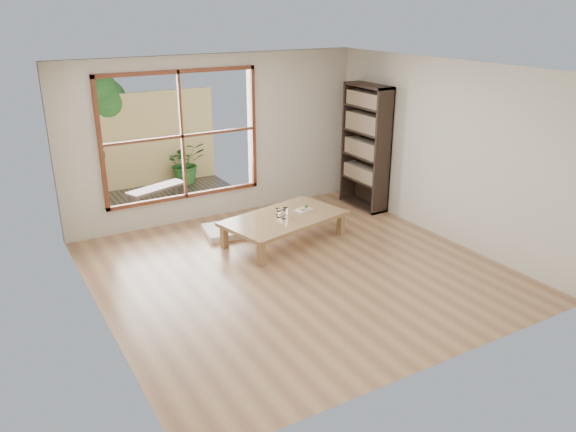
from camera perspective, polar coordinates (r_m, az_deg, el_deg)
name	(u,v)px	position (r m, az deg, el deg)	size (l,w,h in m)	color
ground	(296,269)	(7.49, 0.81, -5.43)	(5.00, 5.00, 0.00)	tan
low_table	(284,219)	(8.23, -0.40, -0.36)	(1.95, 1.36, 0.39)	#A17B4E
floor_cushion	(226,231)	(8.66, -6.34, -1.49)	(0.63, 0.63, 0.09)	white
bookshelf	(366,147)	(9.60, 7.90, 6.93)	(0.33, 0.94, 2.09)	#30241A
glass_tall	(284,214)	(8.12, -0.39, 0.18)	(0.07, 0.07, 0.13)	silver
glass_mid	(285,211)	(8.25, -0.28, 0.47)	(0.08, 0.08, 0.11)	silver
glass_short	(277,211)	(8.30, -1.08, 0.48)	(0.07, 0.07, 0.09)	silver
glass_small	(279,214)	(8.19, -0.93, 0.20)	(0.07, 0.07, 0.09)	silver
food_tray	(304,209)	(8.47, 1.64, 0.72)	(0.28, 0.23, 0.08)	white
deck	(165,201)	(10.29, -12.43, 1.51)	(2.80, 2.00, 0.05)	#3D342C
garden_bench	(157,190)	(9.90, -13.17, 2.57)	(1.12, 0.66, 0.34)	#30241A
bamboo_fence	(143,141)	(10.97, -14.48, 7.43)	(2.80, 0.06, 1.80)	tan
shrub_right	(186,163)	(11.07, -10.33, 5.37)	(0.73, 0.63, 0.81)	#2B5F23
shrub_left	(96,176)	(10.48, -18.94, 3.86)	(0.48, 0.39, 0.87)	#2B5F23
garden_tree	(98,102)	(10.97, -18.72, 10.87)	(1.04, 0.85, 2.22)	#4C3D2D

